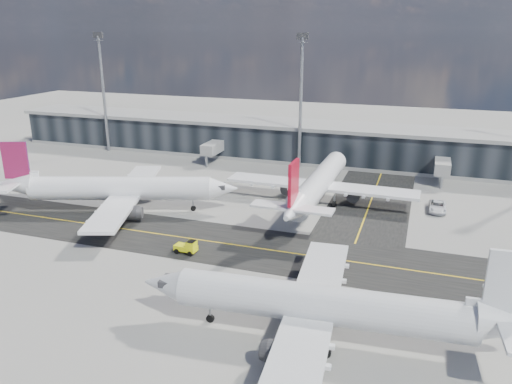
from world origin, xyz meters
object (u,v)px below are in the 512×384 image
at_px(baggage_tug, 188,247).
at_px(airliner_near, 327,306).
at_px(service_van, 438,207).
at_px(airliner_redtail, 319,183).
at_px(airliner_af, 117,189).

bearing_deg(baggage_tug, airliner_near, 62.71).
bearing_deg(airliner_near, service_van, -18.63).
xyz_separation_m(airliner_near, service_van, (10.78, 42.67, -2.97)).
height_order(airliner_redtail, airliner_near, airliner_redtail).
relative_size(airliner_af, airliner_near, 1.02).
distance_m(airliner_redtail, baggage_tug, 28.93).
bearing_deg(airliner_near, airliner_af, 53.79).
xyz_separation_m(airliner_af, airliner_near, (40.84, -25.28, -0.16)).
bearing_deg(airliner_redtail, airliner_near, -75.77).
bearing_deg(service_van, baggage_tug, -139.10).
distance_m(airliner_near, baggage_tug, 26.12).
relative_size(airliner_redtail, service_van, 6.61).
xyz_separation_m(airliner_near, baggage_tug, (-22.08, 13.67, -2.82)).
bearing_deg(airliner_near, baggage_tug, 53.79).
bearing_deg(airliner_af, airliner_near, 39.70).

